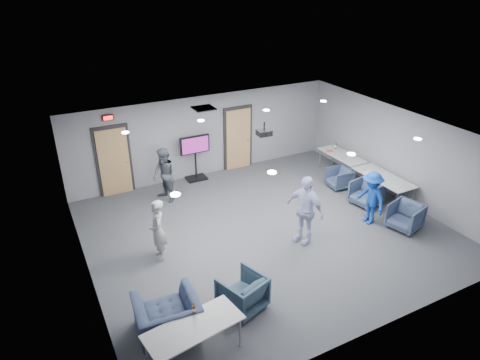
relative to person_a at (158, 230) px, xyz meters
name	(u,v)px	position (x,y,z in m)	size (l,w,h in m)	color
floor	(266,230)	(2.88, -0.14, -0.77)	(9.00, 9.00, 0.00)	#373B3F
ceiling	(269,135)	(2.88, -0.14, 1.93)	(9.00, 9.00, 0.00)	white
wall_back	(205,136)	(2.88, 3.86, 0.58)	(9.00, 0.02, 2.70)	gray
wall_front	(381,275)	(2.88, -4.14, 0.58)	(9.00, 0.02, 2.70)	gray
wall_left	(83,230)	(-1.62, -0.14, 0.58)	(0.02, 8.00, 2.70)	gray
wall_right	(398,154)	(7.38, -0.14, 0.58)	(0.02, 8.00, 2.70)	gray
door_left	(114,162)	(-0.12, 3.81, 0.29)	(1.06, 0.17, 2.24)	black
door_right	(238,139)	(4.08, 3.81, 0.29)	(1.06, 0.17, 2.24)	black
exit_sign	(108,118)	(-0.12, 3.79, 1.68)	(0.32, 0.08, 0.16)	black
hvac_diffuser	(204,108)	(2.38, 2.66, 1.91)	(0.60, 0.60, 0.03)	black
downlights	(269,136)	(2.88, -0.14, 1.91)	(6.18, 3.78, 0.02)	white
person_a	(158,230)	(0.00, 0.00, 0.00)	(0.56, 0.37, 1.55)	gray
person_b	(165,175)	(1.07, 2.67, 0.05)	(0.80, 0.63, 1.65)	#4F575F
person_c	(305,210)	(3.48, -0.99, 0.14)	(1.07, 0.45, 1.83)	silver
person_d	(371,198)	(5.58, -1.07, -0.02)	(0.98, 0.56, 1.51)	navy
chair_right_a	(339,178)	(6.23, 0.97, -0.46)	(0.68, 0.70, 0.64)	#35425C
chair_right_b	(366,193)	(6.23, -0.26, -0.41)	(0.78, 0.80, 0.73)	#3A4864
chair_right_c	(405,216)	(6.23, -1.75, -0.41)	(0.77, 0.79, 0.72)	#3D4B69
chair_front_a	(242,292)	(0.97, -2.41, -0.39)	(0.82, 0.84, 0.76)	#334758
chair_front_b	(167,316)	(-0.60, -2.35, -0.39)	(1.18, 1.03, 0.77)	#36425E
table_right_a	(342,156)	(6.88, 1.68, -0.09)	(0.73, 1.74, 0.73)	silver
table_right_b	(384,178)	(6.88, -0.22, -0.08)	(0.80, 1.93, 0.73)	silver
table_front_left	(194,328)	(-0.36, -3.14, -0.09)	(1.83, 0.98, 0.73)	silver
bottle_front	(194,309)	(-0.23, -2.85, 0.05)	(0.07, 0.07, 0.25)	#56380E
bottle_right	(336,146)	(7.02, 2.21, 0.05)	(0.07, 0.07, 0.25)	#56380E
snack_box	(330,151)	(6.67, 2.09, -0.02)	(0.19, 0.13, 0.04)	#CF4633
wrapper	(369,172)	(6.69, 0.20, -0.02)	(0.23, 0.16, 0.05)	silver
tv_stand	(195,155)	(2.41, 3.61, 0.08)	(0.99, 0.47, 1.51)	black
projector	(264,133)	(3.29, 0.76, 1.63)	(0.38, 0.36, 0.36)	black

